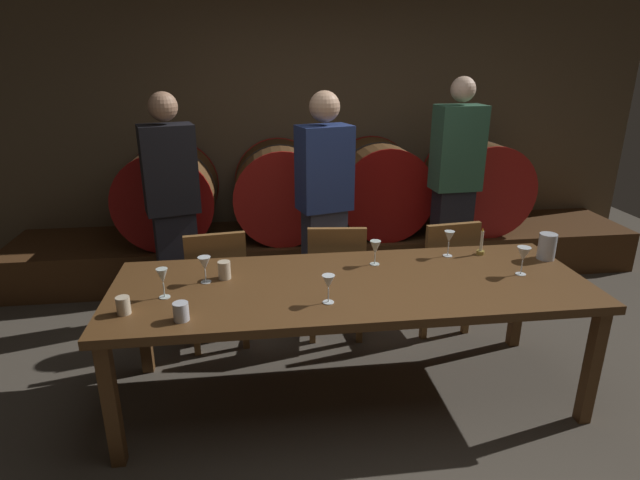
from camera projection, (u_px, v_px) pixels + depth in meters
name	position (u px, v px, depth m)	size (l,w,h in m)	color
ground_plane	(380.00, 404.00, 3.12)	(8.38, 8.38, 0.00)	#4C443A
back_wall	(322.00, 109.00, 5.10)	(6.45, 0.24, 2.96)	brown
barrel_shelf	(329.00, 250.00, 5.02)	(5.80, 0.90, 0.39)	#4C2D16
wine_barrel_far_left	(169.00, 194.00, 4.64)	(0.85, 0.77, 0.85)	brown
wine_barrel_center_left	(281.00, 190.00, 4.76)	(0.85, 0.77, 0.85)	#513319
wine_barrel_center_right	(378.00, 187.00, 4.87)	(0.85, 0.77, 0.85)	brown
wine_barrel_far_right	(476.00, 184.00, 4.99)	(0.85, 0.77, 0.85)	#513319
dining_table	(352.00, 292.00, 2.99)	(2.72, 0.96, 0.75)	brown
chair_left	(217.00, 282.00, 3.61)	(0.45, 0.45, 0.88)	brown
chair_center	(336.00, 275.00, 3.73)	(0.44, 0.44, 0.88)	brown
chair_right	(443.00, 270.00, 3.81)	(0.44, 0.44, 0.88)	brown
guest_left	(173.00, 209.00, 3.87)	(0.43, 0.34, 1.74)	black
guest_center	(324.00, 207.00, 3.88)	(0.43, 0.33, 1.75)	#33384C
guest_right	(454.00, 189.00, 4.28)	(0.39, 0.26, 1.83)	black
candle_center	(481.00, 247.00, 3.37)	(0.05, 0.05, 0.18)	olive
pitcher	(547.00, 246.00, 3.28)	(0.11, 0.11, 0.17)	silver
wine_glass_far_left	(163.00, 277.00, 2.75)	(0.06, 0.06, 0.17)	silver
wine_glass_left	(205.00, 264.00, 2.93)	(0.07, 0.07, 0.16)	white
wine_glass_center_left	(328.00, 283.00, 2.69)	(0.07, 0.07, 0.16)	white
wine_glass_center_right	(375.00, 248.00, 3.19)	(0.07, 0.07, 0.15)	silver
wine_glass_right	(449.00, 238.00, 3.31)	(0.06, 0.06, 0.17)	white
wine_glass_far_right	(523.00, 255.00, 3.03)	(0.08, 0.08, 0.17)	white
cup_left	(123.00, 305.00, 2.60)	(0.07, 0.07, 0.09)	beige
cup_center	(181.00, 312.00, 2.53)	(0.08, 0.08, 0.09)	silver
cup_right	(224.00, 270.00, 3.00)	(0.07, 0.07, 0.11)	beige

